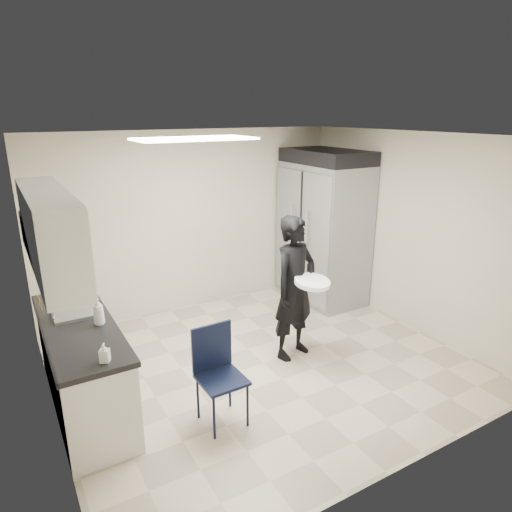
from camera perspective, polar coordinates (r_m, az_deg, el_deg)
floor at (r=5.53m, az=0.96°, el=-13.25°), size 4.50×4.50×0.00m
ceiling at (r=4.74m, az=1.13°, el=14.78°), size 4.50×4.50×0.00m
back_wall at (r=6.71m, az=-7.84°, el=4.28°), size 4.50×0.00×4.50m
left_wall at (r=4.34m, az=-25.42°, el=-4.95°), size 0.00×4.00×4.00m
right_wall at (r=6.40m, az=18.59°, el=2.84°), size 0.00×4.00×4.00m
ceiling_panel at (r=4.83m, az=-7.74°, el=14.32°), size 1.20×0.60×0.02m
lower_counter at (r=4.92m, az=-20.75°, el=-12.97°), size 0.60×1.90×0.86m
countertop at (r=4.71m, az=-21.36°, el=-8.18°), size 0.64×1.95×0.05m
sink at (r=4.94m, az=-21.60°, el=-7.15°), size 0.42×0.40×0.14m
faucet at (r=4.87m, az=-24.12°, el=-5.93°), size 0.02×0.02×0.24m
upper_cabinets at (r=4.39m, az=-24.33°, el=2.68°), size 0.35×1.80×0.75m
towel_dispenser at (r=5.55m, az=-26.12°, el=3.15°), size 0.22×0.30×0.35m
notice_sticker_left at (r=4.46m, az=-25.34°, el=-5.44°), size 0.00×0.12×0.07m
notice_sticker_right at (r=4.66m, az=-25.52°, el=-5.02°), size 0.00×0.12×0.07m
commercial_fridge at (r=7.07m, az=8.42°, el=2.86°), size 0.80×1.35×2.10m
fridge_compressor at (r=6.86m, az=8.87°, el=12.17°), size 0.80×1.35×0.20m
folding_chair at (r=4.40m, az=-4.29°, el=-15.18°), size 0.42×0.42×0.92m
man_tuxedo at (r=5.36m, az=4.88°, el=-4.02°), size 0.72×0.57×1.73m
bucket_lid at (r=5.16m, az=7.05°, el=-3.25°), size 0.50×0.50×0.05m
soap_bottle_a at (r=4.57m, az=-19.11°, el=-6.54°), size 0.10×0.10×0.27m
soap_bottle_b at (r=3.94m, az=-18.42°, el=-11.39°), size 0.10×0.10×0.16m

